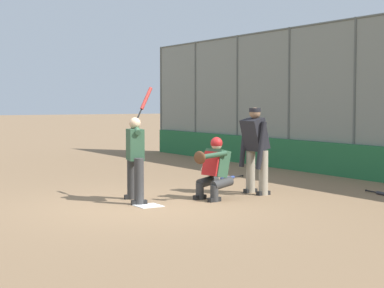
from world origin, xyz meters
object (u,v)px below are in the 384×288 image
object	(u,v)px
batter_at_plate	(135,156)
spare_bat_near_backstop	(383,194)
catcher_behind_plate	(214,167)
umpire_home	(255,148)
spare_bat_by_padding	(229,178)

from	to	relation	value
batter_at_plate	spare_bat_near_backstop	xyz separation A→B (m)	(-1.81, -4.49, -0.81)
catcher_behind_plate	umpire_home	world-z (taller)	umpire_home
batter_at_plate	catcher_behind_plate	world-z (taller)	batter_at_plate
umpire_home	spare_bat_near_backstop	world-z (taller)	umpire_home
spare_bat_near_backstop	spare_bat_by_padding	world-z (taller)	same
catcher_behind_plate	spare_bat_near_backstop	xyz separation A→B (m)	(-1.27, -3.13, -0.57)
catcher_behind_plate	spare_bat_near_backstop	distance (m)	3.43
umpire_home	batter_at_plate	bearing A→B (deg)	79.52
batter_at_plate	umpire_home	world-z (taller)	batter_at_plate
spare_bat_near_backstop	batter_at_plate	bearing A→B (deg)	-103.36
batter_at_plate	umpire_home	distance (m)	2.49
catcher_behind_plate	spare_bat_near_backstop	size ratio (longest dim) A/B	1.40
catcher_behind_plate	umpire_home	xyz separation A→B (m)	(0.18, -1.10, 0.32)
umpire_home	spare_bat_near_backstop	xyz separation A→B (m)	(-1.45, -2.03, -0.89)
spare_bat_by_padding	spare_bat_near_backstop	bearing A→B (deg)	87.66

